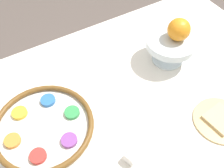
% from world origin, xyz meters
% --- Properties ---
extents(dining_table, '(1.47, 0.90, 0.77)m').
position_xyz_m(dining_table, '(0.00, 0.00, 0.38)').
color(dining_table, white).
rests_on(dining_table, ground_plane).
extents(seder_plate, '(0.35, 0.35, 0.03)m').
position_xyz_m(seder_plate, '(-0.32, 0.04, 0.78)').
color(seder_plate, silver).
rests_on(seder_plate, dining_table).
extents(fruit_stand, '(0.21, 0.21, 0.11)m').
position_xyz_m(fruit_stand, '(0.26, 0.09, 0.86)').
color(fruit_stand, silver).
rests_on(fruit_stand, dining_table).
extents(orange_fruit, '(0.09, 0.09, 0.09)m').
position_xyz_m(orange_fruit, '(0.28, 0.08, 0.93)').
color(orange_fruit, orange).
rests_on(orange_fruit, fruit_stand).
extents(bread_plate, '(0.19, 0.19, 0.02)m').
position_xyz_m(bread_plate, '(0.24, -0.26, 0.77)').
color(bread_plate, tan).
rests_on(bread_plate, dining_table).
extents(napkin_roll, '(0.16, 0.09, 0.04)m').
position_xyz_m(napkin_roll, '(-0.07, -0.20, 0.79)').
color(napkin_roll, white).
rests_on(napkin_roll, dining_table).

